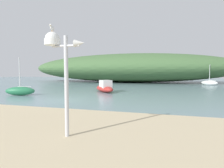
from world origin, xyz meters
name	(u,v)px	position (x,y,z in m)	size (l,w,h in m)	color
ground_plane	(60,100)	(0.00, 0.00, 0.00)	(120.00, 120.00, 0.00)	gray
distant_hill	(129,68)	(-0.11, 27.43, 3.02)	(44.66, 15.84, 6.03)	#476B3D
mast_structure	(58,52)	(4.52, -7.26, 2.70)	(1.27, 0.47, 3.09)	silver
seagull_on_radar	(52,28)	(4.34, -7.28, 3.41)	(0.12, 0.28, 0.21)	orange
motorboat_far_left	(105,87)	(1.29, 6.62, 0.47)	(3.45, 3.95, 1.27)	#B72D28
sailboat_by_sandbar	(20,91)	(-5.16, 1.69, 0.41)	(2.76, 1.69, 3.45)	#287A4C
sailboat_inner_mooring	(209,83)	(14.33, 21.24, 0.39)	(2.56, 1.92, 3.36)	white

